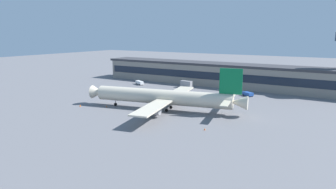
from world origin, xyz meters
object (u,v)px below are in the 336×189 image
(airliner, at_px, (165,97))
(belt_loader, at_px, (139,82))
(traffic_cone_0, at_px, (80,105))
(pushback_tractor, at_px, (248,94))
(stair_truck, at_px, (186,84))
(traffic_cone_2, at_px, (205,129))
(traffic_cone_1, at_px, (107,106))

(airliner, xyz_separation_m, belt_loader, (-41.84, 40.29, -3.63))
(belt_loader, height_order, traffic_cone_0, belt_loader)
(pushback_tractor, distance_m, traffic_cone_0, 72.03)
(stair_truck, distance_m, traffic_cone_2, 69.85)
(traffic_cone_1, distance_m, traffic_cone_2, 43.96)
(belt_loader, distance_m, traffic_cone_2, 84.15)
(stair_truck, distance_m, belt_loader, 27.05)
(traffic_cone_0, xyz_separation_m, traffic_cone_1, (9.43, 4.47, -0.07))
(belt_loader, xyz_separation_m, traffic_cone_2, (64.40, -54.17, -0.87))
(stair_truck, relative_size, belt_loader, 0.92)
(stair_truck, bearing_deg, airliner, -71.30)
(airliner, relative_size, belt_loader, 9.01)
(airliner, bearing_deg, pushback_tractor, 65.81)
(belt_loader, bearing_deg, traffic_cone_2, -40.07)
(airliner, bearing_deg, traffic_cone_1, -159.18)
(stair_truck, distance_m, traffic_cone_1, 53.20)
(belt_loader, bearing_deg, traffic_cone_1, -66.66)
(stair_truck, xyz_separation_m, traffic_cone_0, (-15.25, -57.32, -1.61))
(pushback_tractor, height_order, traffic_cone_0, pushback_tractor)
(traffic_cone_1, height_order, traffic_cone_2, traffic_cone_1)
(traffic_cone_0, height_order, traffic_cone_2, traffic_cone_0)
(traffic_cone_0, bearing_deg, belt_loader, 102.20)
(pushback_tractor, distance_m, stair_truck, 33.72)
(airliner, height_order, stair_truck, airliner)
(pushback_tractor, relative_size, stair_truck, 0.89)
(belt_loader, distance_m, traffic_cone_0, 53.97)
(airliner, bearing_deg, stair_truck, 108.70)
(belt_loader, height_order, traffic_cone_1, belt_loader)
(pushback_tractor, distance_m, traffic_cone_1, 62.49)
(traffic_cone_1, bearing_deg, traffic_cone_2, -7.71)
(airliner, relative_size, traffic_cone_1, 99.55)
(pushback_tractor, relative_size, belt_loader, 0.82)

